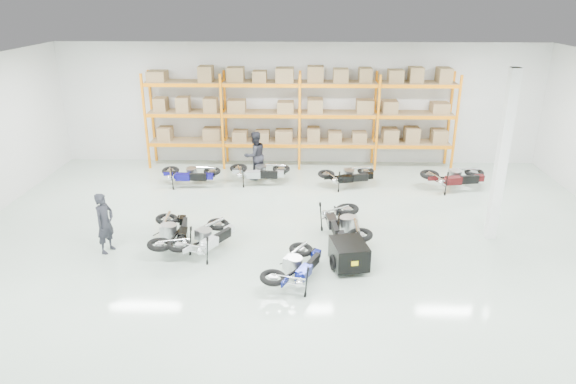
{
  "coord_description": "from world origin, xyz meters",
  "views": [
    {
      "loc": [
        0.13,
        -12.11,
        6.18
      ],
      "look_at": [
        -0.26,
        0.87,
        1.1
      ],
      "focal_mm": 32.0,
      "sensor_mm": 36.0,
      "label": 1
    }
  ],
  "objects_px": {
    "moto_silver_left": "(206,233)",
    "moto_back_c": "(348,172)",
    "moto_black_far_left": "(172,227)",
    "person_back": "(255,155)",
    "moto_touring_right": "(344,218)",
    "moto_back_b": "(259,168)",
    "moto_back_a": "(190,170)",
    "moto_back_d": "(455,173)",
    "moto_blue_centre": "(296,261)",
    "person_left": "(105,223)",
    "trailer": "(349,254)"
  },
  "relations": [
    {
      "from": "moto_back_c",
      "to": "moto_black_far_left",
      "type": "bearing_deg",
      "value": 118.89
    },
    {
      "from": "moto_blue_centre",
      "to": "moto_back_d",
      "type": "relative_size",
      "value": 0.91
    },
    {
      "from": "moto_back_b",
      "to": "moto_back_a",
      "type": "bearing_deg",
      "value": 97.79
    },
    {
      "from": "moto_black_far_left",
      "to": "person_left",
      "type": "xyz_separation_m",
      "value": [
        -1.6,
        -0.28,
        0.24
      ]
    },
    {
      "from": "moto_silver_left",
      "to": "moto_back_a",
      "type": "distance_m",
      "value": 5.0
    },
    {
      "from": "trailer",
      "to": "person_back",
      "type": "height_order",
      "value": "person_back"
    },
    {
      "from": "moto_back_b",
      "to": "moto_blue_centre",
      "type": "bearing_deg",
      "value": -167.04
    },
    {
      "from": "moto_blue_centre",
      "to": "moto_touring_right",
      "type": "relative_size",
      "value": 0.88
    },
    {
      "from": "moto_silver_left",
      "to": "trailer",
      "type": "relative_size",
      "value": 1.03
    },
    {
      "from": "moto_touring_right",
      "to": "person_left",
      "type": "height_order",
      "value": "person_left"
    },
    {
      "from": "moto_blue_centre",
      "to": "moto_back_c",
      "type": "height_order",
      "value": "moto_blue_centre"
    },
    {
      "from": "person_left",
      "to": "moto_touring_right",
      "type": "bearing_deg",
      "value": -62.96
    },
    {
      "from": "moto_back_d",
      "to": "person_left",
      "type": "bearing_deg",
      "value": 105.49
    },
    {
      "from": "person_left",
      "to": "moto_blue_centre",
      "type": "bearing_deg",
      "value": -86.89
    },
    {
      "from": "moto_black_far_left",
      "to": "moto_back_a",
      "type": "bearing_deg",
      "value": -91.26
    },
    {
      "from": "moto_black_far_left",
      "to": "moto_touring_right",
      "type": "relative_size",
      "value": 0.92
    },
    {
      "from": "moto_blue_centre",
      "to": "person_back",
      "type": "height_order",
      "value": "person_back"
    },
    {
      "from": "moto_silver_left",
      "to": "trailer",
      "type": "distance_m",
      "value": 3.62
    },
    {
      "from": "moto_silver_left",
      "to": "moto_touring_right",
      "type": "height_order",
      "value": "moto_touring_right"
    },
    {
      "from": "moto_back_c",
      "to": "person_back",
      "type": "bearing_deg",
      "value": 63.37
    },
    {
      "from": "moto_black_far_left",
      "to": "moto_back_b",
      "type": "distance_m",
      "value": 5.16
    },
    {
      "from": "person_back",
      "to": "moto_back_b",
      "type": "bearing_deg",
      "value": 75.52
    },
    {
      "from": "trailer",
      "to": "person_left",
      "type": "xyz_separation_m",
      "value": [
        -6.05,
        0.71,
        0.39
      ]
    },
    {
      "from": "moto_black_far_left",
      "to": "moto_back_d",
      "type": "height_order",
      "value": "moto_back_d"
    },
    {
      "from": "moto_back_d",
      "to": "moto_back_c",
      "type": "bearing_deg",
      "value": 77.72
    },
    {
      "from": "moto_back_a",
      "to": "moto_blue_centre",
      "type": "bearing_deg",
      "value": -147.58
    },
    {
      "from": "moto_black_far_left",
      "to": "moto_back_c",
      "type": "relative_size",
      "value": 1.06
    },
    {
      "from": "moto_black_far_left",
      "to": "person_back",
      "type": "distance_m",
      "value": 5.54
    },
    {
      "from": "moto_silver_left",
      "to": "moto_black_far_left",
      "type": "height_order",
      "value": "moto_black_far_left"
    },
    {
      "from": "moto_blue_centre",
      "to": "moto_black_far_left",
      "type": "height_order",
      "value": "moto_black_far_left"
    },
    {
      "from": "moto_touring_right",
      "to": "person_back",
      "type": "bearing_deg",
      "value": 114.1
    },
    {
      "from": "moto_silver_left",
      "to": "moto_back_c",
      "type": "relative_size",
      "value": 1.02
    },
    {
      "from": "moto_back_b",
      "to": "moto_back_c",
      "type": "bearing_deg",
      "value": -93.64
    },
    {
      "from": "moto_touring_right",
      "to": "moto_back_d",
      "type": "bearing_deg",
      "value": 37.34
    },
    {
      "from": "moto_blue_centre",
      "to": "moto_black_far_left",
      "type": "xyz_separation_m",
      "value": [
        -3.21,
        1.63,
        0.02
      ]
    },
    {
      "from": "moto_silver_left",
      "to": "person_back",
      "type": "relative_size",
      "value": 1.01
    },
    {
      "from": "person_back",
      "to": "moto_blue_centre",
      "type": "bearing_deg",
      "value": 66.76
    },
    {
      "from": "moto_silver_left",
      "to": "person_left",
      "type": "relative_size",
      "value": 1.1
    },
    {
      "from": "moto_back_b",
      "to": "moto_touring_right",
      "type": "bearing_deg",
      "value": -147.31
    },
    {
      "from": "moto_back_a",
      "to": "moto_back_b",
      "type": "distance_m",
      "value": 2.36
    },
    {
      "from": "moto_back_d",
      "to": "person_back",
      "type": "relative_size",
      "value": 1.11
    },
    {
      "from": "moto_back_a",
      "to": "moto_back_c",
      "type": "height_order",
      "value": "moto_back_a"
    },
    {
      "from": "person_back",
      "to": "moto_touring_right",
      "type": "bearing_deg",
      "value": 84.92
    },
    {
      "from": "trailer",
      "to": "moto_back_d",
      "type": "relative_size",
      "value": 0.89
    },
    {
      "from": "moto_back_c",
      "to": "person_back",
      "type": "relative_size",
      "value": 0.99
    },
    {
      "from": "moto_blue_centre",
      "to": "moto_back_b",
      "type": "height_order",
      "value": "moto_back_b"
    },
    {
      "from": "moto_black_far_left",
      "to": "person_back",
      "type": "bearing_deg",
      "value": -115.07
    },
    {
      "from": "moto_silver_left",
      "to": "moto_black_far_left",
      "type": "relative_size",
      "value": 0.96
    },
    {
      "from": "moto_blue_centre",
      "to": "person_left",
      "type": "bearing_deg",
      "value": 8.88
    },
    {
      "from": "moto_back_a",
      "to": "moto_back_b",
      "type": "height_order",
      "value": "moto_back_b"
    }
  ]
}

